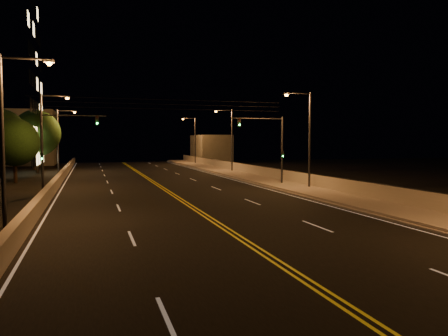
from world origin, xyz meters
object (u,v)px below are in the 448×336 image
object	(u,v)px
streetlight_2	(230,136)
traffic_signal_right	(273,143)
streetlight_4	(9,127)
streetlight_3	(194,137)
tree_1	(0,134)
tree_2	(36,133)
traffic_signal_left	(55,143)
streetlight_5	(45,133)
tree_0	(14,142)
streetlight_1	(307,133)
streetlight_6	(60,136)
tree_3	(34,135)

from	to	relation	value
streetlight_2	traffic_signal_right	distance (m)	17.52
streetlight_4	traffic_signal_right	bearing A→B (deg)	35.11
streetlight_3	tree_1	world-z (taller)	streetlight_3
tree_1	tree_2	distance (m)	6.94
traffic_signal_right	traffic_signal_left	distance (m)	18.87
traffic_signal_right	streetlight_5	bearing A→B (deg)	167.58
streetlight_2	streetlight_5	distance (m)	25.06
streetlight_4	tree_0	distance (m)	24.75
streetlight_3	tree_1	xyz separation A→B (m)	(-27.58, -19.78, 0.13)
traffic_signal_right	tree_1	xyz separation A→B (m)	(-26.11, 18.61, 0.95)
streetlight_4	traffic_signal_left	xyz separation A→B (m)	(1.06, 14.02, -0.83)
streetlight_3	streetlight_1	bearing A→B (deg)	-90.00
traffic_signal_right	traffic_signal_left	world-z (taller)	same
streetlight_4	streetlight_5	size ratio (longest dim) A/B	1.00
tree_1	streetlight_2	bearing A→B (deg)	-2.45
streetlight_4	traffic_signal_left	distance (m)	14.08
traffic_signal_right	streetlight_6	bearing A→B (deg)	129.01
streetlight_1	streetlight_2	world-z (taller)	same
streetlight_6	traffic_signal_left	world-z (taller)	streetlight_6
traffic_signal_right	tree_3	xyz separation A→B (m)	(-23.93, 31.79, 1.00)
streetlight_4	traffic_signal_right	size ratio (longest dim) A/B	1.30
tree_1	streetlight_1	bearing A→B (deg)	-39.15
streetlight_1	streetlight_2	size ratio (longest dim) A/B	1.00
traffic_signal_left	tree_0	size ratio (longest dim) A/B	1.00
streetlight_3	traffic_signal_left	world-z (taller)	streetlight_3
traffic_signal_left	tree_0	bearing A→B (deg)	113.23
streetlight_3	tree_3	world-z (taller)	streetlight_3
tree_0	tree_2	distance (m)	14.31
streetlight_3	streetlight_5	xyz separation A→B (m)	(-21.40, -34.00, 0.00)
streetlight_1	streetlight_4	size ratio (longest dim) A/B	1.00
streetlight_6	traffic_signal_left	bearing A→B (deg)	-87.52
streetlight_1	tree_1	xyz separation A→B (m)	(-27.58, 22.45, 0.13)
tree_1	traffic_signal_right	bearing A→B (deg)	-35.48
traffic_signal_right	traffic_signal_left	size ratio (longest dim) A/B	1.00
streetlight_6	tree_3	xyz separation A→B (m)	(-4.00, 7.18, 0.17)
streetlight_6	streetlight_4	bearing A→B (deg)	-90.00
streetlight_4	streetlight_6	distance (m)	38.63
streetlight_2	traffic_signal_left	distance (m)	26.80
streetlight_3	traffic_signal_left	size ratio (longest dim) A/B	1.30
streetlight_3	streetlight_6	size ratio (longest dim) A/B	1.00
tree_3	tree_1	bearing A→B (deg)	-99.39
streetlight_1	traffic_signal_right	bearing A→B (deg)	110.88
tree_2	traffic_signal_left	bearing A→B (deg)	-80.88
tree_2	tree_3	xyz separation A→B (m)	(-1.09, 7.06, -0.17)
streetlight_3	tree_2	distance (m)	27.88
streetlight_2	tree_2	size ratio (longest dim) A/B	1.01
streetlight_3	tree_0	size ratio (longest dim) A/B	1.29
streetlight_1	streetlight_4	world-z (taller)	same
traffic_signal_right	streetlight_4	bearing A→B (deg)	-144.89
tree_3	streetlight_6	bearing A→B (deg)	-60.87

